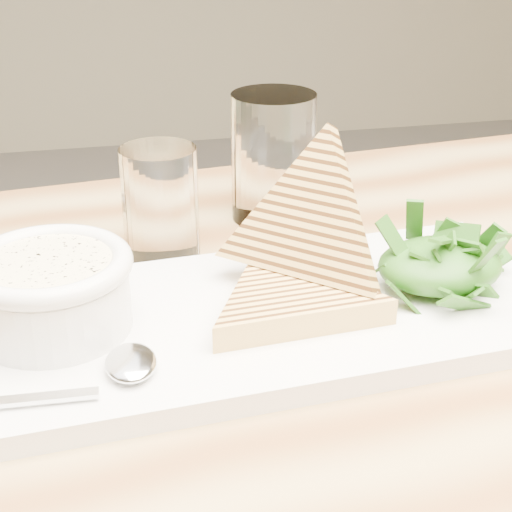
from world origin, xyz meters
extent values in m
cube|color=#A98851|center=(0.03, 0.03, 0.76)|extent=(1.35, 0.98, 0.04)
cube|color=silver|center=(0.03, 0.10, 0.79)|extent=(0.46, 0.23, 0.02)
cylinder|color=silver|center=(-0.11, 0.10, 0.82)|extent=(0.11, 0.11, 0.04)
cylinder|color=beige|center=(-0.11, 0.10, 0.84)|extent=(0.09, 0.09, 0.01)
torus|color=silver|center=(-0.11, 0.10, 0.85)|extent=(0.12, 0.12, 0.01)
ellipsoid|color=#153A0D|center=(0.18, 0.10, 0.81)|extent=(0.10, 0.08, 0.04)
ellipsoid|color=silver|center=(-0.07, 0.04, 0.80)|extent=(0.04, 0.05, 0.01)
cube|color=silver|center=(-0.14, 0.01, 0.80)|extent=(0.11, 0.01, 0.00)
cylinder|color=white|center=(-0.02, 0.24, 0.83)|extent=(0.07, 0.07, 0.10)
cylinder|color=white|center=(0.09, 0.30, 0.84)|extent=(0.08, 0.08, 0.12)
camera|label=1|loc=(-0.08, -0.39, 1.08)|focal=55.00mm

